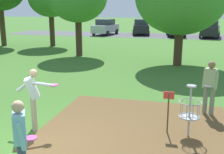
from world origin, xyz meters
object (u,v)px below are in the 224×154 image
(parked_car_center_right, at_px, (176,28))
(parked_car_rightmost, at_px, (210,29))
(disc_golf_basket, at_px, (187,109))
(player_waiting_right, at_px, (33,95))
(frisbee_far_left, at_px, (166,93))
(player_foreground_watching, at_px, (21,139))
(parked_car_leftmost, at_px, (105,27))
(parked_car_center_left, at_px, (141,27))
(player_throwing, at_px, (210,85))

(parked_car_center_right, relative_size, parked_car_rightmost, 0.99)
(disc_golf_basket, distance_m, parked_car_center_right, 25.86)
(disc_golf_basket, bearing_deg, player_waiting_right, -171.19)
(player_waiting_right, relative_size, frisbee_far_left, 6.79)
(player_foreground_watching, bearing_deg, parked_car_leftmost, 102.68)
(parked_car_leftmost, relative_size, parked_car_center_left, 1.00)
(parked_car_center_left, relative_size, parked_car_rightmost, 1.01)
(parked_car_center_right, height_order, parked_car_rightmost, same)
(player_foreground_watching, distance_m, player_waiting_right, 2.58)
(player_foreground_watching, xyz_separation_m, player_throwing, (3.64, 4.71, 0.00))
(player_foreground_watching, distance_m, parked_car_center_left, 30.03)
(player_waiting_right, relative_size, parked_car_leftmost, 0.38)
(parked_car_center_left, height_order, parked_car_center_right, same)
(parked_car_center_left, bearing_deg, player_foreground_watching, -85.53)
(disc_golf_basket, distance_m, player_foreground_watching, 4.20)
(player_waiting_right, bearing_deg, player_foreground_watching, -65.26)
(player_throwing, bearing_deg, disc_golf_basket, -111.05)
(parked_car_rightmost, bearing_deg, parked_car_center_right, 175.80)
(player_throwing, height_order, parked_car_leftmost, parked_car_leftmost)
(parked_car_leftmost, bearing_deg, parked_car_center_left, 16.42)
(player_throwing, xyz_separation_m, parked_car_leftmost, (-10.10, 24.01, -0.05))
(player_waiting_right, xyz_separation_m, parked_car_center_left, (-1.26, 27.59, -0.06))
(frisbee_far_left, height_order, parked_car_center_left, parked_car_center_left)
(player_throwing, xyz_separation_m, frisbee_far_left, (-1.43, 1.93, -0.96))
(player_waiting_right, bearing_deg, frisbee_far_left, 52.59)
(player_throwing, distance_m, parked_car_center_left, 25.92)
(parked_car_leftmost, xyz_separation_m, parked_car_center_left, (4.12, 1.22, 0.00))
(disc_golf_basket, height_order, player_throwing, player_throwing)
(parked_car_leftmost, xyz_separation_m, parked_car_center_right, (8.29, 0.08, 0.00))
(player_foreground_watching, xyz_separation_m, parked_car_rightmost, (5.51, 28.53, -0.05))
(disc_golf_basket, xyz_separation_m, parked_car_center_left, (-5.31, 26.97, 0.17))
(player_foreground_watching, relative_size, parked_car_center_left, 0.38)
(parked_car_leftmost, height_order, parked_car_center_right, same)
(disc_golf_basket, relative_size, parked_car_rightmost, 0.32)
(player_foreground_watching, height_order, frisbee_far_left, player_foreground_watching)
(frisbee_far_left, bearing_deg, parked_car_center_left, 101.06)
(player_foreground_watching, bearing_deg, parked_car_center_left, 94.47)
(parked_car_center_left, bearing_deg, parked_car_leftmost, -163.58)
(player_waiting_right, height_order, frisbee_far_left, player_waiting_right)
(player_waiting_right, distance_m, frisbee_far_left, 5.51)
(player_foreground_watching, height_order, parked_car_leftmost, parked_car_leftmost)
(player_throwing, bearing_deg, parked_car_leftmost, 112.82)
(player_waiting_right, distance_m, parked_car_center_left, 27.62)
(parked_car_leftmost, bearing_deg, disc_golf_basket, -69.89)
(frisbee_far_left, distance_m, parked_car_center_left, 23.75)
(frisbee_far_left, distance_m, parked_car_leftmost, 23.73)
(player_waiting_right, bearing_deg, parked_car_leftmost, 101.54)
(player_foreground_watching, bearing_deg, disc_golf_basket, 45.04)
(player_throwing, xyz_separation_m, player_waiting_right, (-4.72, -2.37, 0.02))
(parked_car_leftmost, bearing_deg, parked_car_center_right, 0.58)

